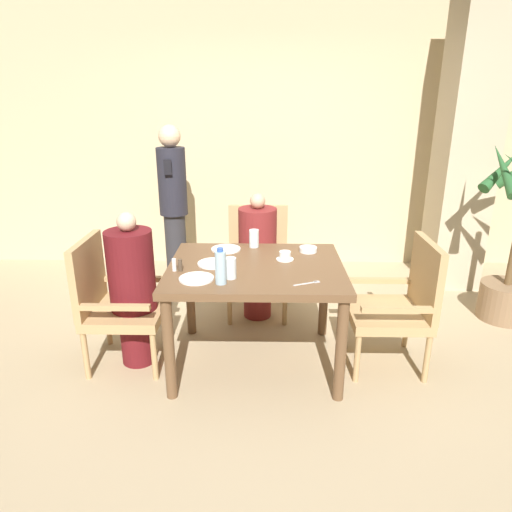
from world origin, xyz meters
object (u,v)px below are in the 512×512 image
object	(u,v)px
diner_in_far_chair	(258,256)
standing_host	(173,203)
plate_main_left	(196,278)
teacup_with_saucer	(285,256)
chair_far_side	(258,258)
chair_right_side	(400,302)
plate_main_right	(214,263)
diner_in_left_chair	(133,289)
bowl_small	(308,249)
glass_tall_mid	(254,238)
glass_tall_near	(231,268)
water_bottle	(221,267)
plate_dessert_center	(226,249)
chair_left_side	(113,300)

from	to	relation	value
diner_in_far_chair	standing_host	bearing A→B (deg)	140.52
plate_main_left	teacup_with_saucer	xyz separation A→B (m)	(0.57, 0.38, 0.02)
chair_far_side	teacup_with_saucer	size ratio (longest dim) A/B	7.58
chair_right_side	plate_main_right	bearing A→B (deg)	179.30
diner_in_left_chair	teacup_with_saucer	distance (m)	1.09
standing_host	chair_right_side	bearing A→B (deg)	-37.97
bowl_small	glass_tall_mid	xyz separation A→B (m)	(-0.40, 0.11, 0.05)
standing_host	plate_main_left	bearing A→B (deg)	-74.79
chair_far_side	glass_tall_near	bearing A→B (deg)	-97.80
diner_in_far_chair	water_bottle	distance (m)	1.13
diner_in_far_chair	glass_tall_mid	xyz separation A→B (m)	(-0.02, -0.35, 0.26)
glass_tall_mid	plate_main_left	bearing A→B (deg)	-117.67
diner_in_left_chair	glass_tall_mid	distance (m)	0.96
water_bottle	glass_tall_near	world-z (taller)	water_bottle
diner_in_far_chair	plate_main_right	xyz separation A→B (m)	(-0.29, -0.73, 0.20)
diner_in_left_chair	bowl_small	size ratio (longest dim) A/B	8.63
chair_right_side	teacup_with_saucer	xyz separation A→B (m)	(-0.80, 0.12, 0.29)
plate_main_left	glass_tall_near	world-z (taller)	glass_tall_near
diner_in_left_chair	chair_right_side	size ratio (longest dim) A/B	1.21
plate_dessert_center	diner_in_far_chair	bearing A→B (deg)	61.31
plate_main_left	water_bottle	xyz separation A→B (m)	(0.16, -0.06, 0.10)
bowl_small	water_bottle	bearing A→B (deg)	-133.64
diner_in_far_chair	glass_tall_mid	bearing A→B (deg)	-93.57
diner_in_far_chair	plate_main_left	world-z (taller)	diner_in_far_chair
diner_in_left_chair	teacup_with_saucer	size ratio (longest dim) A/B	9.16
chair_left_side	bowl_small	xyz separation A→B (m)	(1.39, 0.30, 0.28)
plate_main_left	plate_dessert_center	xyz separation A→B (m)	(0.14, 0.59, 0.00)
plate_main_left	teacup_with_saucer	distance (m)	0.68
bowl_small	glass_tall_mid	size ratio (longest dim) A/B	0.96
water_bottle	diner_in_left_chair	bearing A→B (deg)	153.65
plate_main_right	glass_tall_near	size ratio (longest dim) A/B	1.63
bowl_small	chair_left_side	bearing A→B (deg)	-167.94
glass_tall_near	chair_far_side	bearing A→B (deg)	82.20
plate_main_right	glass_tall_mid	size ratio (longest dim) A/B	1.63
diner_in_far_chair	plate_main_left	xyz separation A→B (m)	(-0.37, -1.01, 0.20)
standing_host	chair_far_side	bearing A→B (deg)	-32.83
bowl_small	plate_dessert_center	bearing A→B (deg)	177.05
chair_left_side	standing_host	distance (m)	1.49
chair_left_side	diner_in_far_chair	bearing A→B (deg)	36.67
standing_host	plate_main_right	world-z (taller)	standing_host
plate_main_right	bowl_small	xyz separation A→B (m)	(0.67, 0.28, 0.01)
standing_host	glass_tall_near	size ratio (longest dim) A/B	11.84
diner_in_far_chair	plate_main_right	world-z (taller)	diner_in_far_chair
plate_dessert_center	water_bottle	world-z (taller)	water_bottle
diner_in_far_chair	bowl_small	size ratio (longest dim) A/B	8.44
chair_far_side	plate_main_left	size ratio (longest dim) A/B	4.22
chair_right_side	plate_dessert_center	bearing A→B (deg)	165.15
diner_in_left_chair	glass_tall_mid	xyz separation A→B (m)	(0.84, 0.40, 0.25)
plate_main_right	diner_in_far_chair	bearing A→B (deg)	68.44
diner_in_left_chair	diner_in_far_chair	bearing A→B (deg)	41.12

